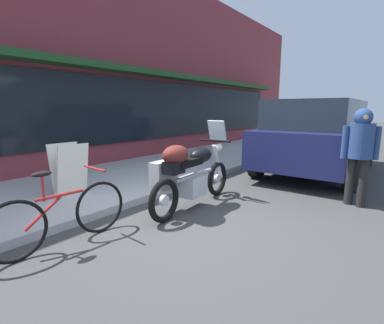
{
  "coord_description": "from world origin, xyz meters",
  "views": [
    {
      "loc": [
        -2.91,
        -2.33,
        1.59
      ],
      "look_at": [
        0.92,
        0.58,
        0.7
      ],
      "focal_mm": 26.8,
      "sensor_mm": 36.0,
      "label": 1
    }
  ],
  "objects_px": {
    "pedestrian_walking": "(360,146)",
    "sandwich_board_sign": "(69,169)",
    "touring_motorcycle": "(188,172)",
    "parked_bicycle": "(62,216)",
    "parked_minivan": "(319,135)"
  },
  "relations": [
    {
      "from": "touring_motorcycle",
      "to": "parked_minivan",
      "type": "distance_m",
      "value": 4.3
    },
    {
      "from": "touring_motorcycle",
      "to": "parked_bicycle",
      "type": "bearing_deg",
      "value": 168.58
    },
    {
      "from": "parked_minivan",
      "to": "sandwich_board_sign",
      "type": "relative_size",
      "value": 5.49
    },
    {
      "from": "parked_bicycle",
      "to": "pedestrian_walking",
      "type": "xyz_separation_m",
      "value": [
        3.72,
        -2.51,
        0.64
      ]
    },
    {
      "from": "touring_motorcycle",
      "to": "pedestrian_walking",
      "type": "bearing_deg",
      "value": -49.43
    },
    {
      "from": "parked_minivan",
      "to": "sandwich_board_sign",
      "type": "bearing_deg",
      "value": 151.16
    },
    {
      "from": "parked_bicycle",
      "to": "pedestrian_walking",
      "type": "bearing_deg",
      "value": -33.97
    },
    {
      "from": "touring_motorcycle",
      "to": "pedestrian_walking",
      "type": "xyz_separation_m",
      "value": [
        1.82,
        -2.12,
        0.4
      ]
    },
    {
      "from": "parked_bicycle",
      "to": "sandwich_board_sign",
      "type": "bearing_deg",
      "value": 57.02
    },
    {
      "from": "parked_minivan",
      "to": "pedestrian_walking",
      "type": "xyz_separation_m",
      "value": [
        -2.37,
        -1.21,
        0.06
      ]
    },
    {
      "from": "touring_motorcycle",
      "to": "parked_bicycle",
      "type": "height_order",
      "value": "touring_motorcycle"
    },
    {
      "from": "touring_motorcycle",
      "to": "pedestrian_walking",
      "type": "relative_size",
      "value": 1.37
    },
    {
      "from": "touring_motorcycle",
      "to": "pedestrian_walking",
      "type": "distance_m",
      "value": 2.82
    },
    {
      "from": "pedestrian_walking",
      "to": "sandwich_board_sign",
      "type": "distance_m",
      "value": 4.89
    },
    {
      "from": "parked_bicycle",
      "to": "pedestrian_walking",
      "type": "distance_m",
      "value": 4.53
    }
  ]
}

